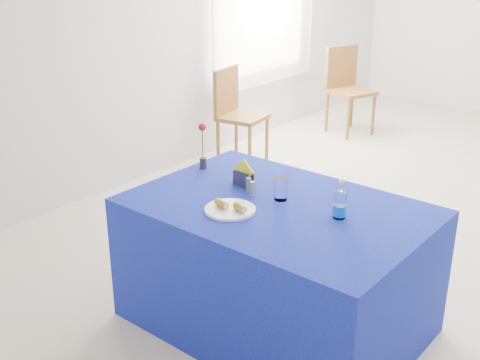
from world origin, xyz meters
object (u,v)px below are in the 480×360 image
Objects in this scene: plate at (230,210)px; chair_win_b at (347,83)px; water_bottle at (340,205)px; chair_win_a at (235,109)px; blue_table at (276,266)px.

chair_win_b is at bearing 111.34° from plate.
chair_win_b is at bearing 119.28° from water_bottle.
plate is 2.94m from chair_win_a.
chair_win_b is (-1.67, 3.66, 0.19)m from blue_table.
plate is 0.17× the size of blue_table.
blue_table is (0.15, 0.23, -0.39)m from plate.
chair_win_a is at bearing 140.02° from water_bottle.
plate is 0.29× the size of chair_win_a.
water_bottle reaches higher than plate.
blue_table is at bearing -168.20° from water_bottle.
blue_table is 7.44× the size of water_bottle.
chair_win_b reaches higher than plate.
plate is at bearing -148.72° from water_bottle.
plate reaches higher than blue_table.
water_bottle is (0.49, 0.30, 0.06)m from plate.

